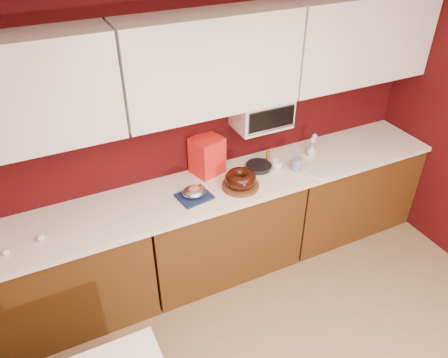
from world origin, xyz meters
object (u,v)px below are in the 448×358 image
blue_jar (297,164)px  flower_vase (312,149)px  foil_ham_nest (194,192)px  pandoro_box (207,155)px  coffee_mug (277,164)px  bundt_cake (241,179)px  toaster_oven (261,112)px

blue_jar → flower_vase: bearing=29.5°
foil_ham_nest → blue_jar: blue_jar is taller
pandoro_box → coffee_mug: size_ratio=3.60×
pandoro_box → coffee_mug: (0.55, -0.21, -0.12)m
flower_vase → blue_jar: bearing=-150.5°
blue_jar → bundt_cake: bearing=-177.5°
bundt_cake → foil_ham_nest: (-0.38, 0.03, -0.03)m
coffee_mug → blue_jar: blue_jar is taller
toaster_oven → bundt_cake: toaster_oven is taller
toaster_oven → pandoro_box: toaster_oven is taller
coffee_mug → flower_vase: bearing=8.8°
foil_ham_nest → bundt_cake: bearing=-5.1°
bundt_cake → blue_jar: bundt_cake is taller
toaster_oven → pandoro_box: 0.56m
flower_vase → bundt_cake: bearing=-168.1°
pandoro_box → blue_jar: size_ratio=2.97×
bundt_cake → flower_vase: (0.80, 0.17, -0.02)m
toaster_oven → foil_ham_nest: bearing=-161.7°
pandoro_box → blue_jar: bearing=-40.0°
toaster_oven → flower_vase: bearing=-11.6°
toaster_oven → blue_jar: toaster_oven is taller
flower_vase → coffee_mug: bearing=-171.2°
toaster_oven → coffee_mug: toaster_oven is taller
pandoro_box → flower_vase: pandoro_box is taller
blue_jar → pandoro_box: bearing=156.9°
foil_ham_nest → blue_jar: (0.92, -0.01, -0.00)m
pandoro_box → bundt_cake: bearing=-82.3°
flower_vase → foil_ham_nest: bearing=-173.5°
foil_ham_nest → flower_vase: 1.19m
pandoro_box → foil_ham_nest: bearing=-146.9°
foil_ham_nest → pandoro_box: size_ratio=0.58×
toaster_oven → blue_jar: size_ratio=4.20×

